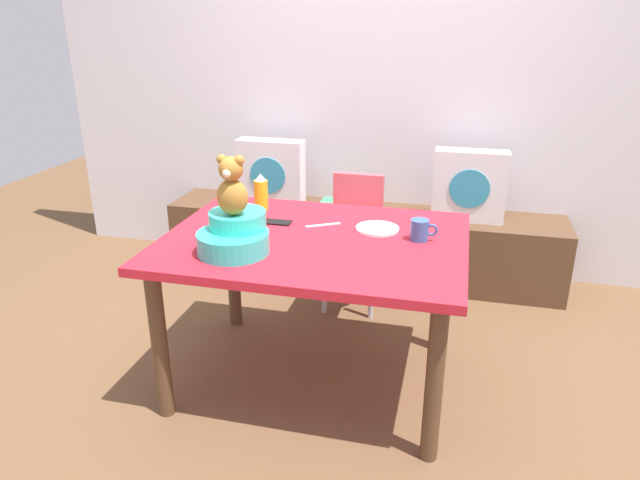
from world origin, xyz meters
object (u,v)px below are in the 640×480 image
(infant_seat_teal, at_px, (235,235))
(pillow_floral_right, at_px, (469,186))
(book_stack, at_px, (337,204))
(cell_phone, at_px, (276,222))
(dining_table, at_px, (315,257))
(dinner_plate_near, at_px, (377,229))
(pillow_floral_left, at_px, (271,173))
(coffee_mug, at_px, (420,230))
(highchair, at_px, (354,224))
(teddy_bear, at_px, (232,187))
(ketchup_bottle, at_px, (261,193))

(infant_seat_teal, bearing_deg, pillow_floral_right, 56.92)
(book_stack, bearing_deg, cell_phone, -92.74)
(dining_table, height_order, dinner_plate_near, dinner_plate_near)
(pillow_floral_left, bearing_deg, coffee_mug, -47.10)
(dining_table, relative_size, highchair, 1.69)
(teddy_bear, distance_m, coffee_mug, 0.83)
(pillow_floral_right, bearing_deg, teddy_bear, -123.07)
(pillow_floral_right, height_order, book_stack, pillow_floral_right)
(teddy_bear, xyz_separation_m, cell_phone, (0.06, 0.37, -0.27))
(book_stack, xyz_separation_m, highchair, (0.20, -0.44, 0.03))
(book_stack, relative_size, dining_table, 0.15)
(pillow_floral_left, distance_m, infant_seat_teal, 1.51)
(dinner_plate_near, bearing_deg, book_stack, 111.43)
(dinner_plate_near, bearing_deg, infant_seat_teal, -144.04)
(highchair, xyz_separation_m, teddy_bear, (-0.31, -1.05, 0.50))
(pillow_floral_right, bearing_deg, cell_phone, -129.29)
(book_stack, distance_m, highchair, 0.48)
(book_stack, relative_size, cell_phone, 1.39)
(pillow_floral_left, relative_size, book_stack, 2.20)
(teddy_bear, relative_size, coffee_mug, 2.08)
(dinner_plate_near, bearing_deg, pillow_floral_right, 68.94)
(teddy_bear, xyz_separation_m, ketchup_bottle, (-0.08, 0.55, -0.19))
(dining_table, xyz_separation_m, teddy_bear, (-0.28, -0.23, 0.37))
(pillow_floral_left, relative_size, cell_phone, 3.06)
(book_stack, distance_m, cell_phone, 1.14)
(highchair, bearing_deg, dinner_plate_near, -70.60)
(highchair, height_order, coffee_mug, coffee_mug)
(infant_seat_teal, height_order, ketchup_bottle, ketchup_bottle)
(highchair, distance_m, coffee_mug, 0.90)
(ketchup_bottle, distance_m, coffee_mug, 0.86)
(infant_seat_teal, bearing_deg, highchair, 73.51)
(pillow_floral_left, bearing_deg, pillow_floral_right, 0.00)
(ketchup_bottle, xyz_separation_m, coffee_mug, (0.82, -0.25, -0.04))
(dining_table, height_order, infant_seat_teal, infant_seat_teal)
(coffee_mug, height_order, cell_phone, coffee_mug)
(ketchup_bottle, xyz_separation_m, cell_phone, (0.14, -0.18, -0.08))
(teddy_bear, distance_m, cell_phone, 0.47)
(pillow_floral_right, relative_size, highchair, 0.56)
(book_stack, xyz_separation_m, coffee_mug, (0.63, -1.18, 0.30))
(pillow_floral_left, bearing_deg, dining_table, -63.43)
(book_stack, bearing_deg, highchair, -65.63)
(coffee_mug, relative_size, dinner_plate_near, 0.60)
(book_stack, height_order, infant_seat_teal, infant_seat_teal)
(coffee_mug, height_order, dinner_plate_near, coffee_mug)
(dining_table, relative_size, coffee_mug, 11.13)
(pillow_floral_left, distance_m, book_stack, 0.49)
(coffee_mug, xyz_separation_m, cell_phone, (-0.68, 0.06, -0.04))
(pillow_floral_right, relative_size, dining_table, 0.33)
(dinner_plate_near, bearing_deg, coffee_mug, -23.04)
(ketchup_bottle, bearing_deg, pillow_floral_left, 105.64)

